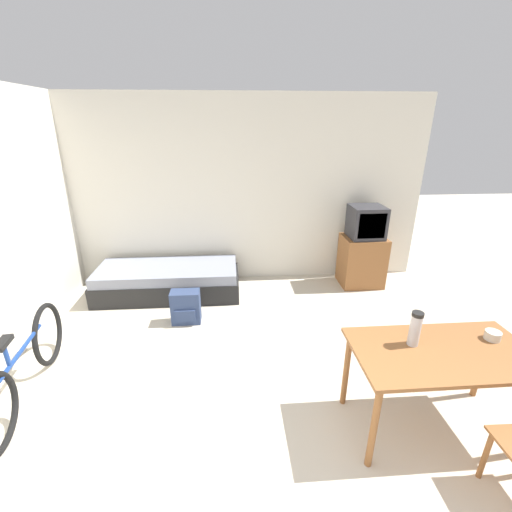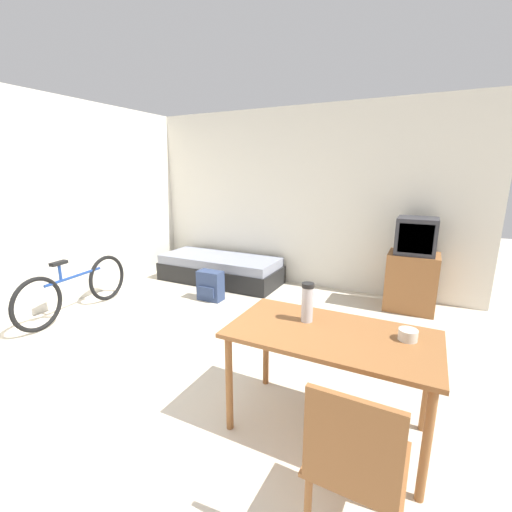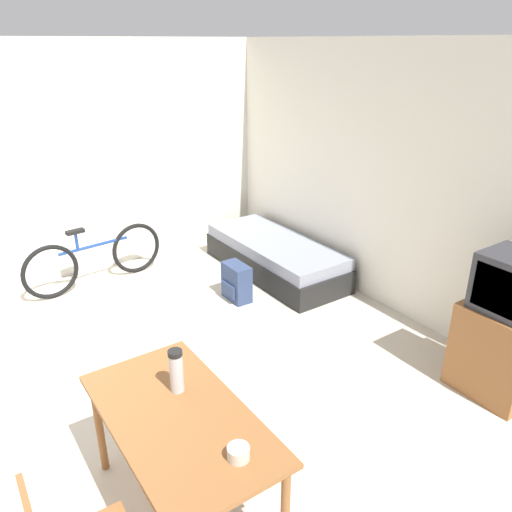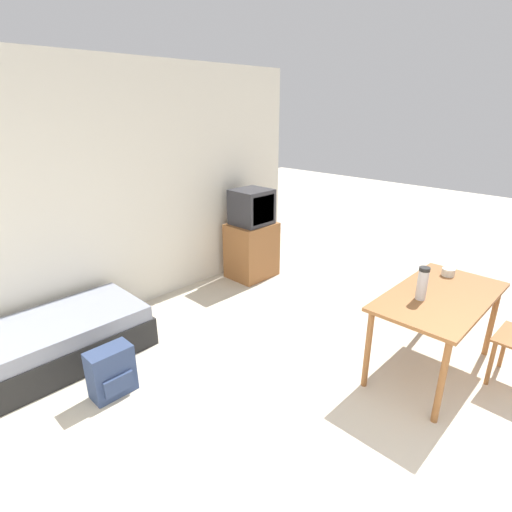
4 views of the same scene
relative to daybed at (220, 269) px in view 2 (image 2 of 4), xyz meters
The scene contains 11 objects.
ground_plane 3.57m from the daybed, 74.28° to the right, with size 20.00×20.00×0.00m, color beige.
wall_back 1.58m from the daybed, 28.15° to the left, with size 5.63×0.06×2.70m.
wall_left 2.32m from the daybed, 133.14° to the right, with size 0.06×4.92×2.70m.
daybed is the anchor object (origin of this frame).
tv 2.87m from the daybed, ahead, with size 0.61×0.50×1.21m.
dining_table 3.54m from the daybed, 45.35° to the right, with size 1.33×0.71×0.74m.
wooden_chair 4.26m from the daybed, 49.27° to the right, with size 0.45×0.45×0.89m.
bicycle 2.14m from the daybed, 115.30° to the right, with size 0.23×1.68×0.73m.
thermos_flask 3.37m from the daybed, 46.66° to the right, with size 0.09×0.09×0.28m.
mate_bowl 3.81m from the daybed, 39.27° to the right, with size 0.12×0.12×0.07m.
backpack 0.84m from the daybed, 66.76° to the right, with size 0.35×0.22×0.42m.
Camera 2 is at (1.98, -1.11, 1.76)m, focal length 24.00 mm.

